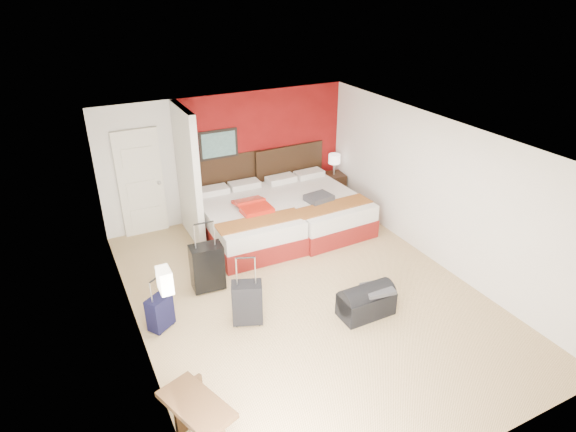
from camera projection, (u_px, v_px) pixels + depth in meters
ground at (305, 294)px, 7.67m from camera, size 6.50×6.50×0.00m
room_walls at (185, 205)px, 7.67m from camera, size 5.02×6.52×2.50m
red_accent_panel at (263, 151)px, 9.99m from camera, size 3.50×0.04×2.50m
partition_wall at (188, 176)px, 8.79m from camera, size 0.12×1.20×2.50m
entry_door at (141, 183)px, 9.06m from camera, size 0.82×0.06×2.05m
bed_left at (246, 223)px, 9.15m from camera, size 1.56×2.20×0.65m
bed_right at (315, 209)px, 9.70m from camera, size 1.60×2.22×0.65m
red_suitcase_open at (253, 206)px, 8.94m from camera, size 0.55×0.76×0.10m
jacket_bundle at (319, 198)px, 9.25m from camera, size 0.53×0.45×0.11m
nightstand at (333, 187)px, 10.73m from camera, size 0.48×0.48×0.61m
table_lamp at (334, 164)px, 10.50m from camera, size 0.31×0.31×0.45m
suitcase_black at (207, 269)px, 7.65m from camera, size 0.52×0.34×0.75m
suitcase_charcoal at (247, 304)px, 6.93m from camera, size 0.49×0.40×0.63m
suitcase_navy at (160, 314)px, 6.84m from camera, size 0.41×0.38×0.49m
duffel_bag at (366, 303)px, 7.14m from camera, size 0.80×0.43×0.40m
jacket_draped at (378, 289)px, 7.06m from camera, size 0.48×0.42×0.06m
desk at (199, 427)px, 5.02m from camera, size 0.67×0.92×0.69m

